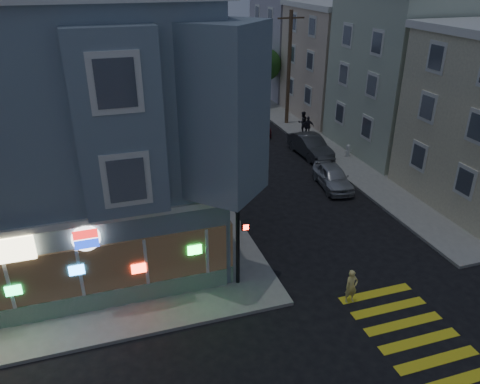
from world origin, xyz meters
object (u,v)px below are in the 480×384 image
parked_car_b (310,146)px  pedestrian_b (308,126)px  parked_car_c (253,124)px  traffic_signal (239,212)px  running_child (351,287)px  parked_car_a (333,177)px  parked_car_d (234,108)px  utility_pole (289,67)px  fire_hydrant (348,150)px  pedestrian_a (303,122)px  street_tree_far (239,51)px  street_tree_near (265,65)px

parked_car_b → pedestrian_b: bearing=64.7°
pedestrian_b → parked_car_c: bearing=-14.2°
traffic_signal → running_child: bearing=-23.0°
pedestrian_b → parked_car_a: size_ratio=0.40×
parked_car_d → pedestrian_b: bearing=-72.6°
parked_car_b → parked_car_c: bearing=106.1°
running_child → traffic_signal: size_ratio=0.29×
utility_pole → fire_hydrant: 9.59m
utility_pole → parked_car_d: (-3.40, 4.08, -4.16)m
utility_pole → traffic_signal: size_ratio=1.79×
parked_car_c → parked_car_b: bearing=-71.4°
pedestrian_a → parked_car_b: bearing=62.4°
parked_car_d → running_child: bearing=-104.4°
street_tree_far → pedestrian_b: street_tree_far is taller
pedestrian_a → traffic_signal: bearing=48.5°
pedestrian_b → parked_car_a: (-2.48, -8.76, -0.27)m
parked_car_b → fire_hydrant: (2.30, -1.25, -0.13)m
parked_car_a → parked_car_c: 11.45m
pedestrian_b → traffic_signal: traffic_signal is taller
pedestrian_a → parked_car_c: pedestrian_a is taller
utility_pole → parked_car_d: size_ratio=1.95×
utility_pole → parked_car_b: 8.47m
street_tree_near → parked_car_b: size_ratio=1.19×
running_child → parked_car_a: size_ratio=0.37×
pedestrian_b → parked_car_a: pedestrian_b is taller
traffic_signal → parked_car_b: bearing=61.0°
utility_pole → traffic_signal: (-10.69, -20.19, -1.25)m
pedestrian_b → fire_hydrant: pedestrian_b is taller
parked_car_b → utility_pole: bearing=77.3°
parked_car_c → fire_hydrant: size_ratio=5.23×
fire_hydrant → parked_car_c: bearing=120.6°
fire_hydrant → pedestrian_a: bearing=98.0°
utility_pole → parked_car_c: utility_pole is taller
running_child → street_tree_far: bearing=79.2°
pedestrian_a → pedestrian_b: 1.00m
street_tree_near → fire_hydrant: street_tree_near is taller
street_tree_far → running_child: bearing=-100.8°
running_child → parked_car_d: size_ratio=0.32×
street_tree_far → pedestrian_a: street_tree_far is taller
parked_car_b → pedestrian_a: bearing=69.3°
fire_hydrant → utility_pole: bearing=96.7°
utility_pole → pedestrian_a: 4.71m
street_tree_far → parked_car_b: 21.61m
parked_car_d → fire_hydrant: 13.39m
parked_car_c → pedestrian_b: bearing=-36.5°
pedestrian_a → traffic_signal: traffic_signal is taller
pedestrian_a → parked_car_c: bearing=-34.2°
parked_car_a → pedestrian_b: bearing=81.9°
street_tree_near → traffic_signal: size_ratio=1.05×
street_tree_near → pedestrian_b: size_ratio=3.37×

